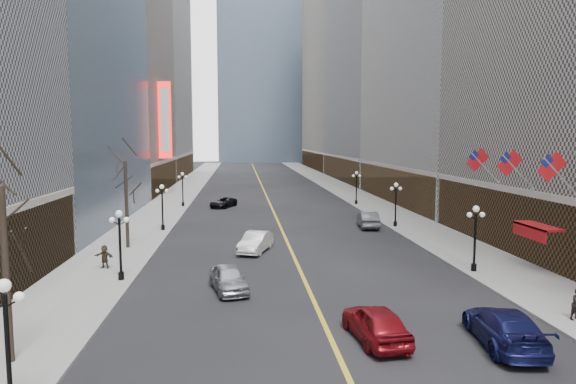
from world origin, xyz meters
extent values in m
cube|color=gray|center=(14.00, 70.00, 0.07)|extent=(6.00, 230.00, 0.15)
cube|color=gray|center=(-14.00, 70.00, 0.07)|extent=(6.00, 230.00, 0.15)
cube|color=gold|center=(0.00, 80.00, 0.01)|extent=(0.25, 200.00, 0.02)
cube|color=#4F4035|center=(18.40, 29.00, 2.60)|extent=(2.80, 41.00, 5.00)
cube|color=#4F4035|center=(18.40, 68.00, 2.60)|extent=(2.80, 35.00, 5.00)
cube|color=#99999B|center=(30.00, 106.00, 24.00)|extent=(26.00, 40.00, 48.00)
cube|color=#4F4035|center=(18.40, 106.00, 2.60)|extent=(2.80, 39.00, 5.00)
cube|color=#AB9E8E|center=(30.00, 149.00, 31.00)|extent=(26.00, 46.00, 62.00)
cube|color=#4F4035|center=(18.40, 149.00, 2.60)|extent=(2.80, 45.00, 5.00)
cube|color=#AB9E8E|center=(-30.00, 87.00, 25.00)|extent=(26.00, 30.00, 50.00)
cube|color=#4F4035|center=(-18.40, 87.00, 2.60)|extent=(2.80, 29.00, 5.00)
cube|color=silver|center=(-30.00, 121.00, 36.00)|extent=(26.00, 38.00, 72.00)
cube|color=#4F4035|center=(-18.40, 121.00, 2.60)|extent=(2.80, 37.00, 5.00)
cylinder|color=black|center=(11.80, 30.00, 0.40)|extent=(0.36, 0.36, 0.50)
cylinder|color=black|center=(11.80, 30.00, 2.15)|extent=(0.16, 0.16, 4.00)
sphere|color=white|center=(11.80, 30.00, 4.45)|extent=(0.44, 0.44, 0.44)
sphere|color=white|center=(11.35, 30.00, 4.05)|extent=(0.36, 0.36, 0.36)
sphere|color=white|center=(12.25, 30.00, 4.05)|extent=(0.36, 0.36, 0.36)
cylinder|color=black|center=(11.80, 48.00, 0.40)|extent=(0.36, 0.36, 0.50)
cylinder|color=black|center=(11.80, 48.00, 2.15)|extent=(0.16, 0.16, 4.00)
sphere|color=white|center=(11.80, 48.00, 4.45)|extent=(0.44, 0.44, 0.44)
sphere|color=white|center=(11.35, 48.00, 4.05)|extent=(0.36, 0.36, 0.36)
sphere|color=white|center=(12.25, 48.00, 4.05)|extent=(0.36, 0.36, 0.36)
cylinder|color=black|center=(11.80, 66.00, 0.40)|extent=(0.36, 0.36, 0.50)
cylinder|color=black|center=(11.80, 66.00, 2.15)|extent=(0.16, 0.16, 4.00)
sphere|color=white|center=(11.80, 66.00, 4.45)|extent=(0.44, 0.44, 0.44)
sphere|color=white|center=(11.35, 66.00, 4.05)|extent=(0.36, 0.36, 0.36)
sphere|color=white|center=(12.25, 66.00, 4.05)|extent=(0.36, 0.36, 0.36)
cylinder|color=black|center=(-11.80, 14.00, 2.15)|extent=(0.16, 0.16, 4.00)
sphere|color=white|center=(-11.80, 14.00, 4.45)|extent=(0.44, 0.44, 0.44)
sphere|color=white|center=(-11.35, 14.00, 4.05)|extent=(0.36, 0.36, 0.36)
cylinder|color=black|center=(-11.80, 30.00, 0.40)|extent=(0.36, 0.36, 0.50)
cylinder|color=black|center=(-11.80, 30.00, 2.15)|extent=(0.16, 0.16, 4.00)
sphere|color=white|center=(-11.80, 30.00, 4.45)|extent=(0.44, 0.44, 0.44)
sphere|color=white|center=(-12.25, 30.00, 4.05)|extent=(0.36, 0.36, 0.36)
sphere|color=white|center=(-11.35, 30.00, 4.05)|extent=(0.36, 0.36, 0.36)
cylinder|color=black|center=(-11.80, 48.00, 0.40)|extent=(0.36, 0.36, 0.50)
cylinder|color=black|center=(-11.80, 48.00, 2.15)|extent=(0.16, 0.16, 4.00)
sphere|color=white|center=(-11.80, 48.00, 4.45)|extent=(0.44, 0.44, 0.44)
sphere|color=white|center=(-12.25, 48.00, 4.05)|extent=(0.36, 0.36, 0.36)
sphere|color=white|center=(-11.35, 48.00, 4.05)|extent=(0.36, 0.36, 0.36)
cylinder|color=black|center=(-11.80, 66.00, 0.40)|extent=(0.36, 0.36, 0.50)
cylinder|color=black|center=(-11.80, 66.00, 2.15)|extent=(0.16, 0.16, 4.00)
sphere|color=white|center=(-11.80, 66.00, 4.45)|extent=(0.44, 0.44, 0.44)
sphere|color=white|center=(-12.25, 66.00, 4.05)|extent=(0.36, 0.36, 0.36)
sphere|color=white|center=(-11.35, 66.00, 4.05)|extent=(0.36, 0.36, 0.36)
cylinder|color=#B2B2B7|center=(15.80, 27.00, 6.80)|extent=(2.49, 0.12, 2.49)
cube|color=red|center=(15.15, 27.00, 7.45)|extent=(1.94, 0.04, 1.94)
cube|color=navy|center=(14.80, 27.00, 7.80)|extent=(0.88, 0.06, 0.88)
cylinder|color=#B2B2B7|center=(15.80, 32.00, 6.80)|extent=(2.49, 0.12, 2.49)
cube|color=red|center=(15.15, 32.00, 7.45)|extent=(1.94, 0.04, 1.94)
cube|color=navy|center=(14.80, 32.00, 7.80)|extent=(0.88, 0.06, 0.88)
cylinder|color=#B2B2B7|center=(15.80, 37.00, 6.80)|extent=(2.49, 0.12, 2.49)
cube|color=red|center=(15.15, 37.00, 7.45)|extent=(1.94, 0.04, 1.94)
cube|color=navy|center=(14.80, 37.00, 7.80)|extent=(0.88, 0.06, 0.88)
cube|color=maroon|center=(16.30, 30.00, 3.20)|extent=(1.40, 4.00, 0.15)
cube|color=maroon|center=(15.65, 30.00, 2.80)|extent=(0.10, 4.00, 0.90)
cube|color=red|center=(-15.90, 80.00, 12.00)|extent=(2.00, 0.50, 12.00)
cube|color=white|center=(-15.85, 80.00, 12.00)|extent=(1.40, 0.55, 10.00)
cylinder|color=#2D231C|center=(-13.50, 18.00, 3.75)|extent=(0.28, 0.28, 7.20)
cylinder|color=#2D231C|center=(-13.50, 40.00, 3.75)|extent=(0.28, 0.28, 7.20)
imported|color=#999BA0|center=(-4.86, 27.38, 0.78)|extent=(2.83, 4.86, 1.56)
imported|color=silver|center=(-2.91, 37.99, 0.81)|extent=(3.23, 5.22, 1.62)
imported|color=black|center=(-6.42, 65.25, 0.67)|extent=(3.99, 5.32, 1.34)
imported|color=#131547|center=(7.57, 18.02, 0.84)|extent=(3.07, 6.06, 1.69)
imported|color=maroon|center=(2.00, 19.11, 0.84)|extent=(2.54, 5.11, 1.67)
imported|color=#4C5154|center=(9.00, 48.28, 0.85)|extent=(2.33, 5.29, 1.69)
imported|color=#32291C|center=(-13.62, 33.11, 0.97)|extent=(1.58, 0.96, 1.64)
camera|label=1|loc=(-4.08, -3.08, 9.25)|focal=32.00mm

